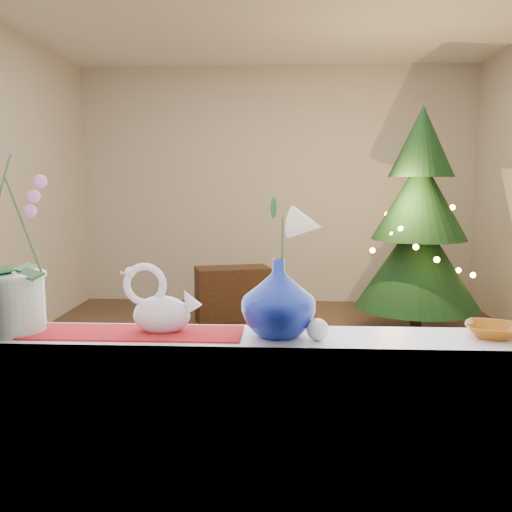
{
  "coord_description": "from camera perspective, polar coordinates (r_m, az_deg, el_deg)",
  "views": [
    {
      "loc": [
        0.11,
        -4.13,
        1.41
      ],
      "look_at": [
        -0.04,
        -1.4,
        1.05
      ],
      "focal_mm": 40.0,
      "sensor_mm": 36.0,
      "label": 1
    }
  ],
  "objects": [
    {
      "name": "ground",
      "position": [
        4.37,
        1.44,
        -11.3
      ],
      "size": [
        5.0,
        5.0,
        0.0
      ],
      "primitive_type": "plane",
      "color": "#352216",
      "rests_on": "ground"
    },
    {
      "name": "window_frame",
      "position": [
        1.69,
        -0.71,
        17.45
      ],
      "size": [
        2.22,
        0.06,
        1.6
      ],
      "primitive_type": null,
      "color": "white",
      "rests_on": "windowsill"
    },
    {
      "name": "wall_front",
      "position": [
        1.64,
        -0.75,
        5.49
      ],
      "size": [
        4.5,
        0.1,
        2.7
      ],
      "primitive_type": "cube",
      "color": "beige",
      "rests_on": "ground"
    },
    {
      "name": "orchid_pot",
      "position": [
        1.97,
        -23.53,
        2.06
      ],
      "size": [
        0.27,
        0.27,
        0.64
      ],
      "primitive_type": null,
      "rotation": [
        0.0,
        0.0,
        0.26
      ],
      "color": "silver",
      "rests_on": "windowsill"
    },
    {
      "name": "paperweight",
      "position": [
        1.78,
        6.18,
        -7.32
      ],
      "size": [
        0.09,
        0.09,
        0.07
      ],
      "primitive_type": "sphere",
      "rotation": [
        0.0,
        0.0,
        0.38
      ],
      "color": "silver",
      "rests_on": "windowsill"
    },
    {
      "name": "wall_back",
      "position": [
        6.63,
        2.06,
        7.0
      ],
      "size": [
        4.5,
        0.1,
        2.7
      ],
      "primitive_type": "cube",
      "color": "beige",
      "rests_on": "ground"
    },
    {
      "name": "xmas_tree",
      "position": [
        5.44,
        16.01,
        3.34
      ],
      "size": [
        1.14,
        1.14,
        2.08
      ],
      "primitive_type": null,
      "rotation": [
        0.0,
        0.0,
        0.0
      ],
      "color": "black",
      "rests_on": "ground"
    },
    {
      "name": "window_apron",
      "position": [
        1.94,
        -0.62,
        -22.48
      ],
      "size": [
        2.2,
        0.08,
        0.88
      ],
      "primitive_type": "cube",
      "color": "white",
      "rests_on": "ground"
    },
    {
      "name": "blue_vase",
      "position": [
        1.8,
        2.27,
        -3.62
      ],
      "size": [
        0.28,
        0.28,
        0.28
      ],
      "primitive_type": "imported",
      "rotation": [
        0.0,
        0.0,
        0.04
      ],
      "color": "navy",
      "rests_on": "windowsill"
    },
    {
      "name": "windowsill",
      "position": [
        1.84,
        -0.47,
        -8.52
      ],
      "size": [
        2.2,
        0.26,
        0.04
      ],
      "primitive_type": "cube",
      "color": "white",
      "rests_on": "window_apron"
    },
    {
      "name": "side_table",
      "position": [
        5.79,
        -2.36,
        -3.8
      ],
      "size": [
        0.8,
        0.56,
        0.54
      ],
      "primitive_type": "cube",
      "rotation": [
        0.0,
        0.0,
        0.29
      ],
      "color": "black",
      "rests_on": "ground"
    },
    {
      "name": "swan",
      "position": [
        1.86,
        -9.44,
        -4.37
      ],
      "size": [
        0.26,
        0.13,
        0.21
      ],
      "primitive_type": null,
      "rotation": [
        0.0,
        0.0,
        0.05
      ],
      "color": "silver",
      "rests_on": "windowsill"
    },
    {
      "name": "lily",
      "position": [
        1.77,
        2.31,
        4.24
      ],
      "size": [
        0.16,
        0.09,
        0.21
      ],
      "primitive_type": null,
      "color": "beige",
      "rests_on": "blue_vase"
    },
    {
      "name": "runner",
      "position": [
        1.89,
        -12.13,
        -7.5
      ],
      "size": [
        0.7,
        0.2,
        0.01
      ],
      "primitive_type": "cube",
      "color": "maroon",
      "rests_on": "windowsill"
    },
    {
      "name": "amber_dish",
      "position": [
        1.95,
        22.61,
        -6.99
      ],
      "size": [
        0.18,
        0.18,
        0.04
      ],
      "primitive_type": "imported",
      "rotation": [
        0.0,
        0.0,
        -0.34
      ],
      "color": "#955110",
      "rests_on": "windowsill"
    }
  ]
}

